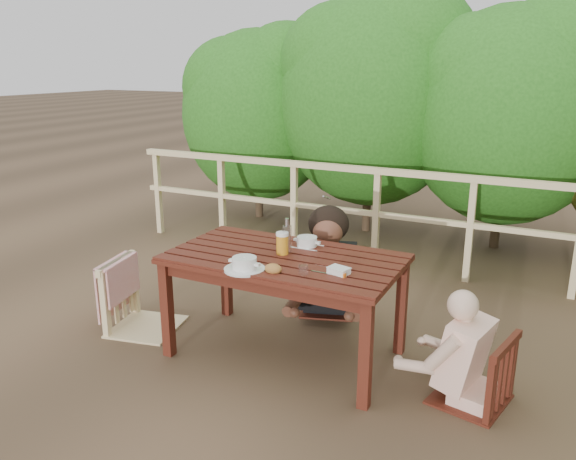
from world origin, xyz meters
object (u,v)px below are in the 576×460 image
at_px(soup_near, 244,264).
at_px(tumbler, 303,271).
at_px(table, 285,306).
at_px(bottle, 287,237).
at_px(chair_right, 475,337).
at_px(diner_right, 483,316).
at_px(chair_far, 329,261).
at_px(beer_glass, 282,244).
at_px(chair_left, 142,266).
at_px(soup_far, 307,242).
at_px(butter_tub, 339,272).
at_px(woman, 330,228).
at_px(bread_roll, 273,269).

xyz_separation_m(soup_near, tumbler, (0.38, 0.07, -0.01)).
relative_size(table, bottle, 6.01).
distance_m(chair_right, diner_right, 0.15).
xyz_separation_m(chair_far, beer_glass, (-0.02, -0.80, 0.37)).
distance_m(chair_left, soup_far, 1.27).
height_order(table, chair_left, chair_left).
distance_m(soup_far, butter_tub, 0.58).
relative_size(diner_right, tumbler, 16.20).
relative_size(soup_far, butter_tub, 1.89).
height_order(chair_left, soup_far, chair_left).
distance_m(table, woman, 0.91).
relative_size(bread_roll, tumbler, 1.60).
height_order(chair_far, bread_roll, chair_far).
relative_size(soup_far, beer_glass, 1.46).
xyz_separation_m(diner_right, tumbler, (-1.04, -0.24, 0.18)).
relative_size(chair_left, bread_roll, 9.02).
bearing_deg(soup_near, soup_far, 74.70).
xyz_separation_m(soup_near, bottle, (0.10, 0.39, 0.09)).
bearing_deg(butter_tub, woman, 129.59).
bearing_deg(diner_right, bread_roll, 115.89).
height_order(table, tumbler, tumbler).
bearing_deg(chair_far, woman, 72.19).
height_order(table, diner_right, diner_right).
height_order(chair_right, diner_right, diner_right).
xyz_separation_m(woman, bottle, (0.00, -0.78, 0.14)).
bearing_deg(table, bottle, 100.36).
xyz_separation_m(chair_left, beer_glass, (1.11, 0.14, 0.29)).
xyz_separation_m(chair_far, diner_right, (1.32, -0.84, 0.13)).
bearing_deg(bottle, woman, 90.30).
relative_size(chair_right, tumbler, 12.16).
distance_m(table, bottle, 0.49).
distance_m(chair_left, soup_near, 1.08).
relative_size(table, tumbler, 22.10).
height_order(chair_left, chair_far, chair_left).
distance_m(chair_left, butter_tub, 1.62).
bearing_deg(chair_far, chair_right, -50.95).
bearing_deg(bottle, bread_roll, -76.71).
xyz_separation_m(chair_left, chair_far, (1.13, 0.94, -0.07)).
bearing_deg(table, chair_far, 91.01).
height_order(chair_far, woman, woman).
distance_m(diner_right, soup_near, 1.47).
distance_m(woman, tumbler, 1.14).
distance_m(chair_right, beer_glass, 1.36).
xyz_separation_m(chair_right, bottle, (-1.28, 0.08, 0.42)).
height_order(chair_left, bread_roll, chair_left).
distance_m(chair_far, chair_right, 1.54).
relative_size(woman, soup_near, 5.39).
bearing_deg(tumbler, woman, 104.01).
bearing_deg(bread_roll, chair_left, 171.15).
bearing_deg(table, woman, 90.98).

